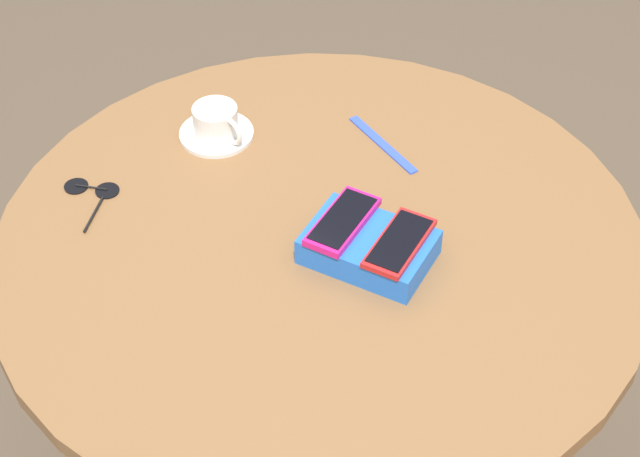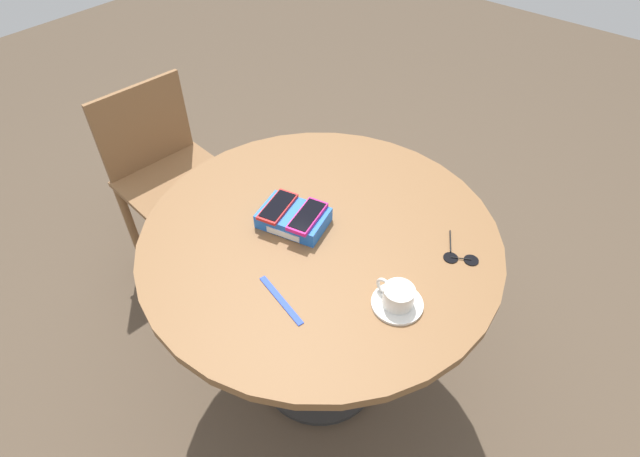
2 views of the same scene
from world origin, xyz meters
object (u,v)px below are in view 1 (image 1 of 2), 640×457
object	(u,v)px
lanyard_strap	(383,144)
round_table	(320,291)
phone_magenta	(343,221)
saucer	(217,134)
coffee_cup	(216,121)
phone_box	(369,247)
sunglasses	(92,191)
phone_red	(399,243)

from	to	relation	value
lanyard_strap	round_table	bearing A→B (deg)	107.37
phone_magenta	saucer	world-z (taller)	phone_magenta
round_table	coffee_cup	distance (m)	0.35
lanyard_strap	phone_box	bearing A→B (deg)	125.34
round_table	sunglasses	xyz separation A→B (m)	(0.35, 0.17, 0.12)
round_table	phone_red	world-z (taller)	phone_red
round_table	phone_box	size ratio (longest dim) A/B	4.81
saucer	lanyard_strap	world-z (taller)	saucer
phone_box	lanyard_strap	world-z (taller)	phone_box
phone_box	lanyard_strap	size ratio (longest dim) A/B	1.18
phone_box	sunglasses	bearing A→B (deg)	23.66
round_table	sunglasses	world-z (taller)	sunglasses
phone_red	sunglasses	size ratio (longest dim) A/B	1.24
phone_red	lanyard_strap	bearing A→B (deg)	-45.66
coffee_cup	saucer	bearing A→B (deg)	-4.08
saucer	sunglasses	bearing A→B (deg)	80.10
round_table	lanyard_strap	size ratio (longest dim) A/B	5.67
phone_red	phone_box	bearing A→B (deg)	17.54
sunglasses	coffee_cup	bearing A→B (deg)	-100.57
phone_box	phone_red	bearing A→B (deg)	-162.46
phone_box	sunglasses	xyz separation A→B (m)	(0.44, 0.19, -0.02)
coffee_cup	sunglasses	xyz separation A→B (m)	(0.05, 0.24, -0.03)
round_table	coffee_cup	world-z (taller)	coffee_cup
saucer	coffee_cup	xyz separation A→B (m)	(-0.00, 0.00, 0.03)
coffee_cup	phone_box	bearing A→B (deg)	172.46
phone_magenta	lanyard_strap	world-z (taller)	phone_magenta
saucer	coffee_cup	bearing A→B (deg)	175.92
round_table	saucer	world-z (taller)	saucer
round_table	sunglasses	size ratio (longest dim) A/B	8.49
phone_red	phone_magenta	distance (m)	0.10
round_table	coffee_cup	xyz separation A→B (m)	(0.31, -0.07, 0.16)
saucer	lanyard_strap	distance (m)	0.29
phone_box	phone_magenta	bearing A→B (deg)	9.39
phone_box	round_table	bearing A→B (deg)	11.89
round_table	phone_box	distance (m)	0.17
round_table	phone_magenta	distance (m)	0.18
phone_box	saucer	bearing A→B (deg)	-7.51
phone_red	coffee_cup	world-z (taller)	coffee_cup
saucer	coffee_cup	world-z (taller)	coffee_cup
phone_box	saucer	xyz separation A→B (m)	(0.39, -0.05, -0.02)
saucer	sunglasses	distance (m)	0.25
round_table	phone_magenta	xyz separation A→B (m)	(-0.04, -0.01, 0.17)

